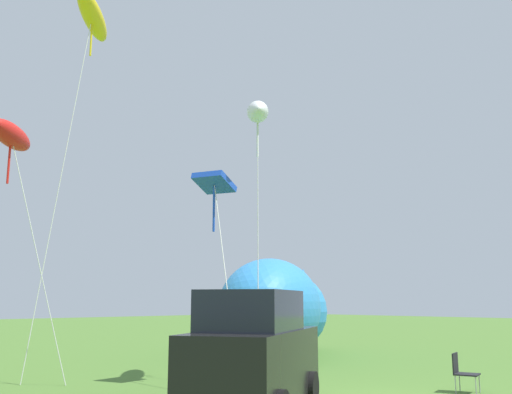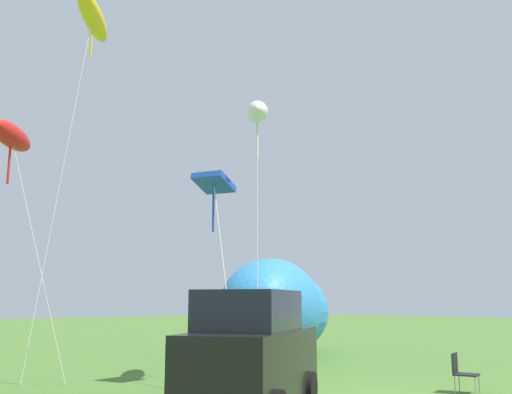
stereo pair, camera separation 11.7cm
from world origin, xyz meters
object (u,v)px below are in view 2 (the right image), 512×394
Objects in this scene: inflatable_cat at (278,312)px; parked_car at (252,353)px; folding_chair at (461,370)px; kite_blue_box at (214,186)px; kite_white_ghost at (257,113)px; kite_red_lizard at (11,137)px; kite_yellow_hero at (92,18)px.

parked_car is at bearing -170.86° from inflatable_cat.
kite_blue_box is (-3.28, 4.93, 4.54)m from folding_chair.
kite_red_lizard is at bearing 142.27° from kite_white_ghost.
kite_white_ghost reaches higher than kite_blue_box.
parked_car is at bearing -91.00° from kite_yellow_hero.
kite_red_lizard is 0.60× the size of kite_yellow_hero.
folding_chair is at bearing -66.06° from kite_white_ghost.
kite_white_ghost is at bearing -16.04° from kite_blue_box.
parked_car reaches higher than folding_chair.
folding_chair is 0.08× the size of kite_yellow_hero.
inflatable_cat is 11.35m from kite_red_lizard.
kite_blue_box is at bearing -160.77° from folding_chair.
kite_yellow_hero is at bearing 125.72° from kite_white_ghost.
kite_blue_box reaches higher than parked_car.
kite_white_ghost is at bearing -172.95° from inflatable_cat.
kite_red_lizard is (-7.22, 8.59, 5.84)m from folding_chair.
parked_car is at bearing -73.67° from kite_red_lizard.
folding_chair is (5.15, -1.53, -0.60)m from parked_car.
kite_yellow_hero reaches higher than kite_red_lizard.
inflatable_cat is 12.10m from kite_yellow_hero.
kite_red_lizard reaches higher than inflatable_cat.
kite_blue_box is (1.88, 3.40, 3.94)m from parked_car.
parked_car is at bearing -118.90° from kite_blue_box.
kite_red_lizard is at bearing 78.08° from parked_car.
folding_chair is 8.41m from kite_white_ghost.
kite_red_lizard is (-10.33, -0.14, 4.69)m from inflatable_cat.
kite_yellow_hero reaches higher than kite_white_ghost.
kite_yellow_hero is at bearing 114.68° from kite_blue_box.
parked_car is 0.53× the size of inflatable_cat.
folding_chair is 14.28m from kite_yellow_hero.
kite_red_lizard is (-5.19, 4.02, -0.92)m from kite_white_ghost.
kite_yellow_hero reaches higher than folding_chair.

